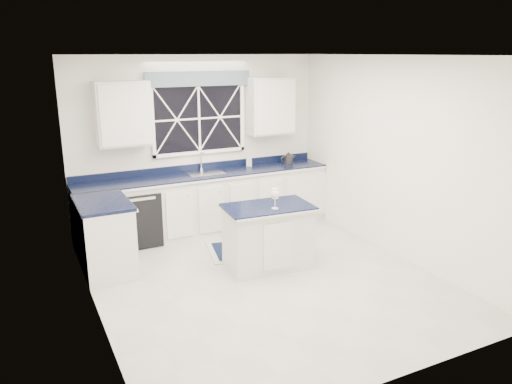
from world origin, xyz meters
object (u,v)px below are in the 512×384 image
faucet (202,161)px  kettle (288,158)px  wine_glass (275,195)px  soap_bottle (249,160)px  dishwasher (137,216)px  island (268,236)px

faucet → kettle: faucet is taller
wine_glass → soap_bottle: soap_bottle is taller
dishwasher → kettle: 2.67m
island → kettle: bearing=57.0°
faucet → wine_glass: (0.25, -1.94, -0.08)m
dishwasher → faucet: faucet is taller
soap_bottle → dishwasher: bearing=-174.9°
dishwasher → kettle: (2.60, 0.07, 0.62)m
wine_glass → faucet: bearing=97.3°
island → kettle: kettle is taller
dishwasher → island: size_ratio=0.71×
dishwasher → island: island is taller
faucet → soap_bottle: faucet is taller
kettle → wine_glass: 2.21m
dishwasher → kettle: size_ratio=3.08×
faucet → island: (0.23, -1.79, -0.68)m
kettle → soap_bottle: soap_bottle is taller
dishwasher → soap_bottle: soap_bottle is taller
kettle → dishwasher: bearing=-176.6°
island → soap_bottle: soap_bottle is taller
kettle → wine_glass: kettle is taller
dishwasher → kettle: bearing=1.6°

